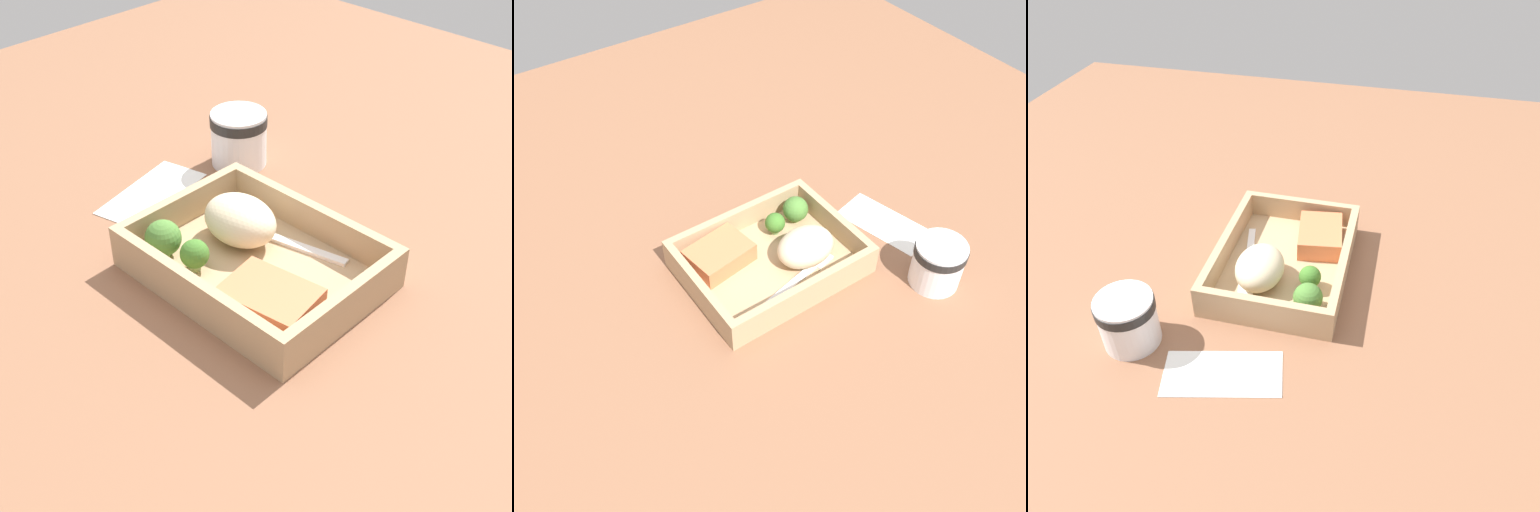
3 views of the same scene
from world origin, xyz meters
TOP-DOWN VIEW (x-y plane):
  - ground_plane at (0.00, 0.00)cm, footprint 160.00×160.00cm
  - takeout_tray at (0.00, 0.00)cm, footprint 25.98×19.70cm
  - tray_rim at (0.00, 0.00)cm, footprint 25.98×19.70cm
  - salmon_fillet at (-6.26, 4.48)cm, footprint 10.22×8.12cm
  - mashed_potatoes at (4.87, -2.43)cm, footprint 9.26×7.05cm
  - broccoli_floret_1 at (4.44, 4.98)cm, footprint 3.25×3.25cm
  - broccoli_floret_2 at (8.93, 5.60)cm, footprint 4.15×4.15cm
  - fork at (1.77, -5.23)cm, footprint 15.77×5.12cm
  - paper_cup at (18.91, -16.23)cm, footprint 7.78×7.78cm
  - receipt_slip at (21.39, -2.66)cm, footprint 10.41×16.29cm

SIDE VIEW (x-z plane):
  - ground_plane at x=0.00cm, z-range -2.00..0.00cm
  - receipt_slip at x=21.39cm, z-range 0.00..0.24cm
  - takeout_tray at x=0.00cm, z-range 0.00..1.20cm
  - fork at x=1.77cm, z-range 1.20..1.64cm
  - salmon_fillet at x=-6.26cm, z-range 1.20..4.35cm
  - tray_rim at x=0.00cm, z-range 1.20..5.14cm
  - broccoli_floret_1 at x=4.44cm, z-range 1.39..5.20cm
  - broccoli_floret_2 at x=8.93cm, z-range 1.27..5.71cm
  - mashed_potatoes at x=4.87cm, z-range 1.20..6.64cm
  - paper_cup at x=18.91cm, z-range 0.43..7.93cm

